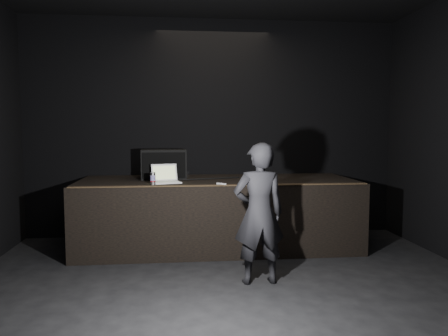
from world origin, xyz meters
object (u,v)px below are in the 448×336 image
person (259,213)px  stage_monitor (164,164)px  stage_riser (217,213)px  laptop (166,178)px  beer_can (153,178)px

person → stage_monitor: bearing=-61.8°
stage_monitor → person: (1.12, -1.78, -0.42)m
stage_riser → person: 1.65m
stage_riser → person: (0.33, -1.59, 0.29)m
stage_monitor → person: bearing=-61.4°
laptop → person: (1.07, -1.31, -0.27)m
stage_monitor → person: person is taller
laptop → beer_can: laptop is taller
beer_can → stage_riser: bearing=30.2°
laptop → person: bearing=-65.8°
stage_riser → stage_monitor: stage_monitor is taller
stage_monitor → laptop: size_ratio=1.58×
laptop → stage_riser: bearing=5.9°
stage_riser → beer_can: bearing=-149.8°
stage_monitor → person: 2.14m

